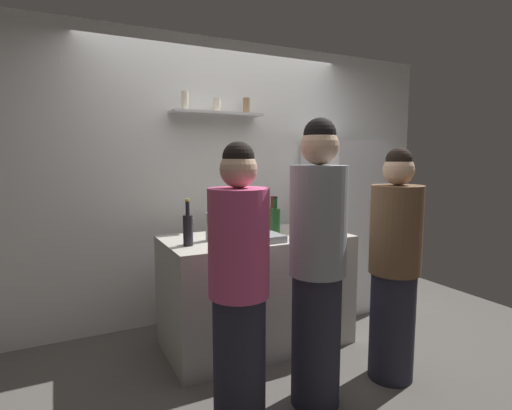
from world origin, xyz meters
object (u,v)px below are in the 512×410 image
at_px(refrigerator, 343,225).
at_px(wine_bottle_amber_glass, 272,217).
at_px(person_pink_top, 239,290).
at_px(wine_bottle_dark_glass, 188,229).
at_px(person_grey_hoodie, 317,266).
at_px(baking_pan, 260,238).
at_px(wine_bottle_green_glass, 275,220).
at_px(person_brown_jacket, 394,268).
at_px(water_bottle_plastic, 247,223).
at_px(utensil_holder, 307,230).
at_px(wine_bottle_pale_glass, 211,225).

bearing_deg(refrigerator, wine_bottle_amber_glass, -168.31).
bearing_deg(person_pink_top, wine_bottle_amber_glass, -65.33).
relative_size(wine_bottle_dark_glass, person_grey_hoodie, 0.19).
distance_m(wine_bottle_dark_glass, person_pink_top, 0.79).
height_order(baking_pan, person_pink_top, person_pink_top).
relative_size(refrigerator, wine_bottle_amber_glass, 5.67).
xyz_separation_m(refrigerator, wine_bottle_green_glass, (-1.02, -0.41, 0.18)).
distance_m(person_brown_jacket, person_grey_hoodie, 0.64).
xyz_separation_m(baking_pan, wine_bottle_amber_glass, (0.32, 0.39, 0.08)).
relative_size(baking_pan, wine_bottle_green_glass, 1.08).
distance_m(water_bottle_plastic, person_grey_hoodie, 0.95).
bearing_deg(water_bottle_plastic, wine_bottle_dark_glass, -165.41).
height_order(water_bottle_plastic, person_pink_top, person_pink_top).
bearing_deg(wine_bottle_dark_glass, utensil_holder, -8.86).
bearing_deg(wine_bottle_green_glass, refrigerator, 21.75).
bearing_deg(wine_bottle_amber_glass, utensil_holder, -78.20).
bearing_deg(person_brown_jacket, wine_bottle_green_glass, 161.98).
bearing_deg(refrigerator, water_bottle_plastic, -165.15).
xyz_separation_m(refrigerator, water_bottle_plastic, (-1.23, -0.33, 0.16)).
distance_m(water_bottle_plastic, person_pink_top, 1.04).
relative_size(water_bottle_plastic, person_pink_top, 0.15).
bearing_deg(wine_bottle_pale_glass, refrigerator, 13.50).
relative_size(wine_bottle_green_glass, person_grey_hoodie, 0.18).
relative_size(wine_bottle_pale_glass, wine_bottle_green_glass, 0.98).
bearing_deg(wine_bottle_pale_glass, wine_bottle_amber_glass, 16.14).
bearing_deg(person_pink_top, refrigerator, -82.66).
bearing_deg(wine_bottle_dark_glass, wine_bottle_green_glass, 4.50).
height_order(wine_bottle_green_glass, person_brown_jacket, person_brown_jacket).
bearing_deg(baking_pan, person_brown_jacket, -45.62).
xyz_separation_m(wine_bottle_dark_glass, wine_bottle_amber_glass, (0.84, 0.27, -0.02)).
xyz_separation_m(utensil_holder, wine_bottle_pale_glass, (-0.72, 0.23, 0.05)).
height_order(wine_bottle_green_glass, person_pink_top, person_pink_top).
distance_m(wine_bottle_pale_glass, water_bottle_plastic, 0.33).
xyz_separation_m(refrigerator, person_grey_hoodie, (-1.22, -1.27, 0.04)).
distance_m(wine_bottle_green_glass, wine_bottle_dark_glass, 0.75).
height_order(baking_pan, person_brown_jacket, person_brown_jacket).
bearing_deg(person_pink_top, water_bottle_plastic, -56.31).
xyz_separation_m(person_brown_jacket, person_grey_hoodie, (-0.63, -0.00, 0.09)).
relative_size(utensil_holder, person_grey_hoodie, 0.12).
distance_m(wine_bottle_amber_glass, person_grey_hoodie, 1.12).
relative_size(refrigerator, baking_pan, 4.92).
bearing_deg(water_bottle_plastic, wine_bottle_amber_glass, 23.99).
relative_size(refrigerator, water_bottle_plastic, 7.01).
height_order(person_brown_jacket, person_grey_hoodie, person_grey_hoodie).
relative_size(utensil_holder, wine_bottle_amber_glass, 0.73).
bearing_deg(wine_bottle_amber_glass, wine_bottle_green_glass, -112.42).
height_order(baking_pan, wine_bottle_dark_glass, wine_bottle_dark_glass).
xyz_separation_m(wine_bottle_amber_glass, water_bottle_plastic, (-0.30, -0.13, -0.00)).
relative_size(person_brown_jacket, person_pink_top, 0.99).
distance_m(refrigerator, person_brown_jacket, 1.39).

